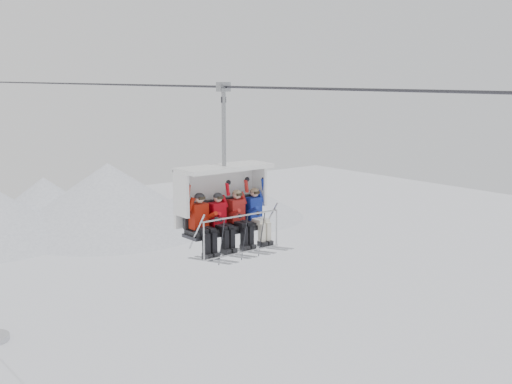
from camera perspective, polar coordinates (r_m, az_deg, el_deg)
haul_cable at (r=14.23m, az=-0.00°, el=9.27°), size 0.06×50.00×0.06m
chairlift_carrier at (r=15.56m, az=-3.09°, el=-0.40°), size 2.35×1.17×3.98m
skier_far_left at (r=14.97m, az=-4.84°, el=-2.67°), size 0.40×1.69×1.61m
skier_center_left at (r=15.27m, az=-3.19°, el=-2.50°), size 0.38×1.69×1.52m
skier_center_right at (r=15.59m, az=-1.51°, el=-2.19°), size 0.38×1.69×1.54m
skier_far_right at (r=15.92m, az=0.07°, el=-1.96°), size 0.37×1.69×1.51m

